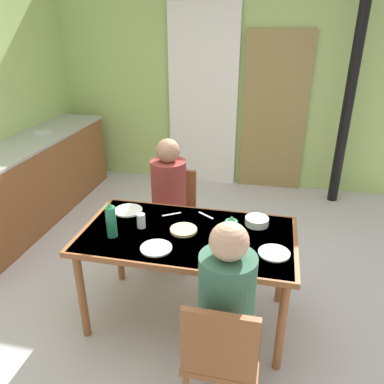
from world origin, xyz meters
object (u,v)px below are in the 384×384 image
(water_bottle_green_near, at_px, (111,221))
(water_bottle_green_far, at_px, (231,235))
(chair_far_diner, at_px, (173,211))
(person_near_diner, at_px, (227,295))
(serving_bowl_center, at_px, (257,221))
(dining_table, at_px, (187,243))
(kitchen_counter, at_px, (30,182))
(person_far_diner, at_px, (168,189))
(chair_near_diner, at_px, (221,354))

(water_bottle_green_near, bearing_deg, water_bottle_green_far, -1.46)
(chair_far_diner, relative_size, person_near_diner, 1.13)
(person_near_diner, xyz_separation_m, serving_bowl_center, (0.11, 0.85, -0.01))
(dining_table, bearing_deg, kitchen_counter, 150.30)
(dining_table, height_order, serving_bowl_center, serving_bowl_center)
(kitchen_counter, relative_size, water_bottle_green_near, 10.29)
(chair_far_diner, distance_m, person_far_diner, 0.31)
(water_bottle_green_far, relative_size, serving_bowl_center, 1.54)
(chair_far_diner, xyz_separation_m, water_bottle_green_near, (-0.19, -0.90, 0.37))
(water_bottle_green_far, bearing_deg, chair_far_diner, 124.26)
(dining_table, relative_size, chair_near_diner, 1.72)
(kitchen_counter, bearing_deg, chair_near_diner, -38.61)
(kitchen_counter, height_order, serving_bowl_center, kitchen_counter)
(kitchen_counter, xyz_separation_m, chair_far_diner, (1.76, -0.42, 0.05))
(chair_near_diner, distance_m, water_bottle_green_near, 1.11)
(person_near_diner, height_order, serving_bowl_center, person_near_diner)
(chair_far_diner, distance_m, person_near_diner, 1.56)
(chair_far_diner, xyz_separation_m, water_bottle_green_far, (0.63, -0.92, 0.37))
(person_near_diner, height_order, person_far_diner, same)
(person_far_diner, bearing_deg, chair_near_diner, 115.80)
(kitchen_counter, height_order, person_far_diner, person_far_diner)
(kitchen_counter, bearing_deg, dining_table, -29.70)
(chair_near_diner, xyz_separation_m, water_bottle_green_far, (-0.04, 0.59, 0.37))
(chair_far_diner, height_order, person_near_diner, person_near_diner)
(chair_far_diner, height_order, water_bottle_green_near, water_bottle_green_near)
(person_far_diner, distance_m, serving_bowl_center, 0.87)
(chair_near_diner, relative_size, person_near_diner, 1.13)
(dining_table, xyz_separation_m, person_far_diner, (-0.31, 0.62, 0.11))
(dining_table, distance_m, chair_near_diner, 0.86)
(dining_table, bearing_deg, person_far_diner, 116.48)
(kitchen_counter, distance_m, person_far_diner, 1.88)
(dining_table, height_order, water_bottle_green_near, water_bottle_green_near)
(chair_near_diner, bearing_deg, person_far_diner, 115.80)
(person_far_diner, bearing_deg, chair_far_diner, -90.00)
(serving_bowl_center, bearing_deg, chair_far_diner, 145.61)
(water_bottle_green_far, height_order, serving_bowl_center, water_bottle_green_far)
(chair_far_diner, xyz_separation_m, person_near_diner, (0.67, -1.38, 0.28))
(chair_far_diner, bearing_deg, kitchen_counter, -13.54)
(person_far_diner, distance_m, water_bottle_green_far, 1.01)
(dining_table, distance_m, person_near_diner, 0.72)
(dining_table, xyz_separation_m, serving_bowl_center, (0.46, 0.23, 0.10))
(person_far_diner, relative_size, water_bottle_green_near, 2.99)
(person_near_diner, distance_m, water_bottle_green_near, 0.98)
(dining_table, bearing_deg, water_bottle_green_far, -27.21)
(person_far_diner, bearing_deg, water_bottle_green_near, 76.32)
(chair_near_diner, xyz_separation_m, chair_far_diner, (-0.67, 1.51, 0.00))
(person_far_diner, relative_size, water_bottle_green_far, 2.94)
(chair_far_diner, distance_m, water_bottle_green_near, 0.99)
(kitchen_counter, bearing_deg, water_bottle_green_far, -29.38)
(dining_table, distance_m, person_far_diner, 0.70)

